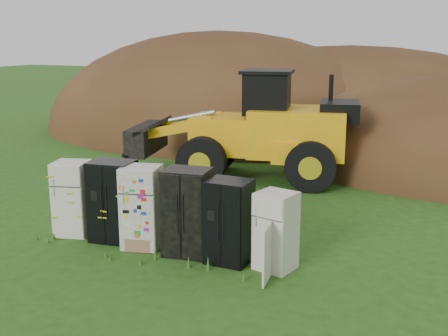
# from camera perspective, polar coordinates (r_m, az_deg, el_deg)

# --- Properties ---
(ground) EXTENTS (120.00, 120.00, 0.00)m
(ground) POSITION_cam_1_polar(r_m,az_deg,el_deg) (12.39, -5.58, -8.29)
(ground) COLOR #244C14
(ground) RESTS_ON ground
(fridge_leftmost) EXTENTS (0.95, 0.93, 1.73)m
(fridge_leftmost) POSITION_cam_1_polar(r_m,az_deg,el_deg) (13.49, -15.12, -2.99)
(fridge_leftmost) COLOR white
(fridge_leftmost) RESTS_ON ground
(fridge_black_side) EXTENTS (1.05, 0.88, 1.83)m
(fridge_black_side) POSITION_cam_1_polar(r_m,az_deg,el_deg) (12.88, -11.21, -3.31)
(fridge_black_side) COLOR black
(fridge_black_side) RESTS_ON ground
(fridge_sticker) EXTENTS (0.97, 0.93, 1.81)m
(fridge_sticker) POSITION_cam_1_polar(r_m,az_deg,el_deg) (12.37, -8.35, -3.95)
(fridge_sticker) COLOR white
(fridge_sticker) RESTS_ON ground
(fridge_dark_mid) EXTENTS (1.05, 0.90, 1.85)m
(fridge_dark_mid) POSITION_cam_1_polar(r_m,az_deg,el_deg) (11.87, -3.75, -4.49)
(fridge_dark_mid) COLOR black
(fridge_dark_mid) RESTS_ON ground
(fridge_black_right) EXTENTS (0.87, 0.73, 1.73)m
(fridge_black_right) POSITION_cam_1_polar(r_m,az_deg,el_deg) (11.44, 0.50, -5.46)
(fridge_black_right) COLOR black
(fridge_black_right) RESTS_ON ground
(fridge_open_door) EXTENTS (0.84, 0.80, 1.58)m
(fridge_open_door) POSITION_cam_1_polar(r_m,az_deg,el_deg) (11.18, 5.29, -6.39)
(fridge_open_door) COLOR white
(fridge_open_door) RESTS_ON ground
(wheel_loader) EXTENTS (7.72, 4.54, 3.50)m
(wheel_loader) POSITION_cam_1_polar(r_m,az_deg,el_deg) (18.03, 1.57, 4.39)
(wheel_loader) COLOR #F5A710
(wheel_loader) RESTS_ON ground
(dirt_mound_left) EXTENTS (17.74, 13.31, 9.56)m
(dirt_mound_left) POSITION_cam_1_polar(r_m,az_deg,el_deg) (27.40, -0.57, 3.77)
(dirt_mound_left) COLOR #3F2314
(dirt_mound_left) RESTS_ON ground
(dirt_mound_back) EXTENTS (20.36, 13.57, 8.21)m
(dirt_mound_back) POSITION_cam_1_polar(r_m,az_deg,el_deg) (28.13, 12.42, 3.71)
(dirt_mound_back) COLOR #3F2314
(dirt_mound_back) RESTS_ON ground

